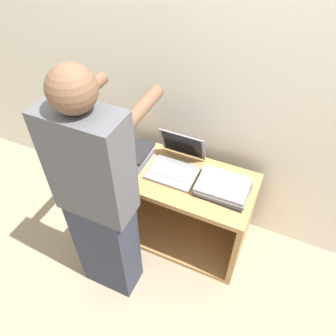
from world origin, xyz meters
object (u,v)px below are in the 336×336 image
object	(u,v)px
laptop_stack_left	(127,153)
laptop_stack_right	(223,188)
person	(99,202)
laptop_open	(176,164)

from	to	relation	value
laptop_stack_left	laptop_stack_right	xyz separation A→B (m)	(0.67, -0.00, -0.03)
laptop_stack_left	laptop_stack_right	world-z (taller)	laptop_stack_left
laptop_stack_left	laptop_stack_right	distance (m)	0.67
laptop_stack_right	person	xyz separation A→B (m)	(-0.55, -0.49, 0.12)
laptop_open	laptop_stack_right	bearing A→B (deg)	-9.51
laptop_stack_right	person	bearing A→B (deg)	-138.48
laptop_open	laptop_stack_right	world-z (taller)	laptop_open
laptop_open	person	xyz separation A→B (m)	(-0.21, -0.54, 0.10)
laptop_stack_right	person	size ratio (longest dim) A/B	0.20
laptop_open	laptop_stack_right	distance (m)	0.34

